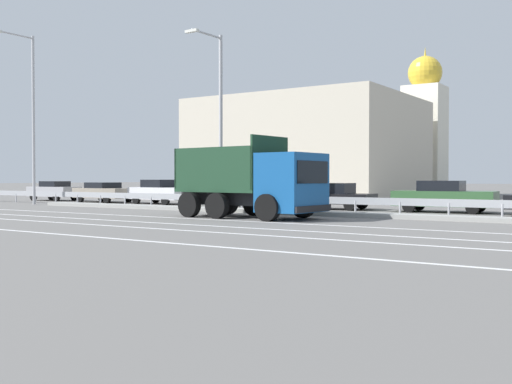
% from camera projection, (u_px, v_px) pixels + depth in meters
% --- Properties ---
extents(ground_plane, '(320.00, 320.00, 0.00)m').
position_uv_depth(ground_plane, '(243.00, 215.00, 26.57)').
color(ground_plane, '#605E5B').
extents(lane_strip_0, '(54.16, 0.16, 0.01)m').
position_uv_depth(lane_strip_0, '(222.00, 220.00, 23.22)').
color(lane_strip_0, silver).
rests_on(lane_strip_0, ground_plane).
extents(lane_strip_1, '(54.16, 0.16, 0.01)m').
position_uv_depth(lane_strip_1, '(180.00, 224.00, 21.18)').
color(lane_strip_1, silver).
rests_on(lane_strip_1, ground_plane).
extents(lane_strip_2, '(54.16, 0.16, 0.01)m').
position_uv_depth(lane_strip_2, '(143.00, 228.00, 19.63)').
color(lane_strip_2, silver).
rests_on(lane_strip_2, ground_plane).
extents(lane_strip_3, '(54.16, 0.16, 0.01)m').
position_uv_depth(lane_strip_3, '(70.00, 235.00, 17.14)').
color(lane_strip_3, silver).
rests_on(lane_strip_3, ground_plane).
extents(median_island, '(29.79, 1.10, 0.18)m').
position_uv_depth(median_island, '(262.00, 211.00, 27.87)').
color(median_island, gray).
rests_on(median_island, ground_plane).
extents(median_guardrail, '(54.16, 0.09, 0.78)m').
position_uv_depth(median_guardrail, '(277.00, 200.00, 28.93)').
color(median_guardrail, '#9EA0A5').
rests_on(median_guardrail, ground_plane).
extents(dump_truck, '(6.48, 3.12, 3.32)m').
position_uv_depth(dump_truck, '(265.00, 186.00, 24.16)').
color(dump_truck, '#144C8C').
rests_on(dump_truck, ground_plane).
extents(median_road_sign, '(0.67, 0.16, 2.23)m').
position_uv_depth(median_road_sign, '(248.00, 188.00, 28.28)').
color(median_road_sign, white).
rests_on(median_road_sign, ground_plane).
extents(street_lamp_0, '(0.70, 2.57, 10.44)m').
position_uv_depth(street_lamp_0, '(31.00, 111.00, 36.98)').
color(street_lamp_0, '#ADADB2').
rests_on(street_lamp_0, ground_plane).
extents(street_lamp_1, '(0.70, 2.34, 8.62)m').
position_uv_depth(street_lamp_1, '(218.00, 113.00, 29.12)').
color(street_lamp_1, '#ADADB2').
rests_on(street_lamp_1, ground_plane).
extents(parked_car_0, '(4.05, 1.87, 1.41)m').
position_uv_depth(parked_car_0, '(54.00, 191.00, 43.40)').
color(parked_car_0, '#A3A3A8').
rests_on(parked_car_0, ground_plane).
extents(parked_car_1, '(4.72, 2.23, 1.34)m').
position_uv_depth(parked_car_1, '(104.00, 192.00, 40.39)').
color(parked_car_1, gray).
rests_on(parked_car_1, ground_plane).
extents(parked_car_2, '(4.42, 2.10, 1.54)m').
position_uv_depth(parked_car_2, '(160.00, 192.00, 37.69)').
color(parked_car_2, silver).
rests_on(parked_car_2, ground_plane).
extents(parked_car_3, '(4.48, 2.20, 1.29)m').
position_uv_depth(parked_car_3, '(240.00, 195.00, 34.84)').
color(parked_car_3, '#335B33').
rests_on(parked_car_3, ground_plane).
extents(parked_car_4, '(4.58, 2.23, 1.38)m').
position_uv_depth(parked_car_4, '(332.00, 196.00, 31.33)').
color(parked_car_4, black).
rests_on(parked_car_4, ground_plane).
extents(parked_car_5, '(4.77, 2.22, 1.51)m').
position_uv_depth(parked_car_5, '(444.00, 196.00, 28.45)').
color(parked_car_5, '#335B33').
rests_on(parked_car_5, ground_plane).
extents(background_building_0, '(17.50, 14.69, 8.46)m').
position_uv_depth(background_building_0, '(309.00, 149.00, 52.92)').
color(background_building_0, beige).
rests_on(background_building_0, ground_plane).
extents(church_tower, '(3.60, 3.60, 14.26)m').
position_uv_depth(church_tower, '(425.00, 127.00, 57.66)').
color(church_tower, silver).
rests_on(church_tower, ground_plane).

